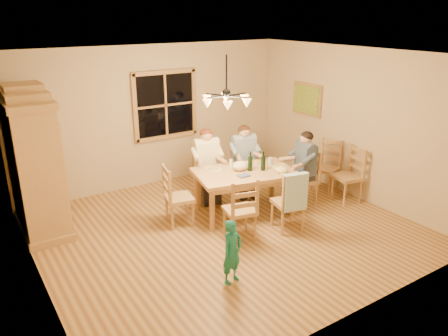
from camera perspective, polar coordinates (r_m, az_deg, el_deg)
floor at (r=7.00m, az=0.28°, el=-7.99°), size 5.50×5.50×0.00m
ceiling at (r=6.22m, az=0.33°, el=14.61°), size 5.50×5.00×0.02m
wall_back at (r=8.61m, az=-8.91°, el=6.72°), size 5.50×0.02×2.70m
wall_left at (r=5.56m, az=-24.17°, el=-2.14°), size 0.02×5.00×2.70m
wall_right at (r=8.26m, az=16.56°, el=5.58°), size 0.02×5.00×2.70m
window at (r=8.62m, az=-7.66°, el=8.15°), size 1.30×0.06×1.30m
painting at (r=8.99m, az=10.77°, el=8.78°), size 0.06×0.78×0.64m
chandelier at (r=6.30m, az=0.32°, el=8.96°), size 0.77×0.68×0.71m
armoire at (r=7.19m, az=-23.49°, el=0.24°), size 0.66×1.40×2.30m
dining_table at (r=7.29m, az=2.72°, el=-1.21°), size 1.81×1.32×0.76m
chair_far_left at (r=7.95m, az=-2.24°, el=-2.09°), size 0.52×0.50×0.99m
chair_far_right at (r=8.19m, az=2.58°, el=-1.41°), size 0.52×0.50×0.99m
chair_near_left at (r=6.63m, az=2.06°, el=-6.73°), size 0.52×0.50×0.99m
chair_near_right at (r=6.96m, az=8.31°, el=-5.60°), size 0.52×0.50×0.99m
chair_end_left at (r=7.08m, az=-5.82°, el=-5.03°), size 0.50×0.52×0.99m
chair_end_right at (r=7.91m, az=10.25°, el=-2.52°), size 0.50×0.52×0.99m
adult_woman at (r=7.77m, az=-2.29°, el=1.60°), size 0.46×0.49×0.87m
adult_plaid_man at (r=8.01m, az=2.64°, el=2.17°), size 0.46×0.49×0.87m
adult_slate_man at (r=7.72m, az=10.50°, el=1.17°), size 0.49×0.46×0.87m
towel at (r=6.65m, az=9.26°, el=-3.15°), size 0.39×0.18×0.58m
wine_bottle_a at (r=7.24m, az=3.45°, el=0.91°), size 0.08×0.08×0.33m
wine_bottle_b at (r=7.27m, az=5.15°, el=0.94°), size 0.08×0.08×0.33m
plate_woman at (r=7.31m, az=-1.36°, el=-0.17°), size 0.26×0.26×0.02m
plate_plaid at (r=7.60m, az=3.97°, el=0.60°), size 0.26×0.26×0.02m
plate_slate at (r=7.51m, az=7.13°, el=0.26°), size 0.26×0.26×0.02m
wine_glass_a at (r=7.40m, az=0.93°, el=0.60°), size 0.06×0.06×0.14m
wine_glass_b at (r=7.55m, az=6.05°, el=0.87°), size 0.06×0.06×0.14m
cap at (r=7.20m, az=7.57°, el=-0.25°), size 0.20×0.20×0.11m
napkin at (r=7.01m, az=2.60°, el=-1.00°), size 0.21×0.17×0.03m
cloth_bundle at (r=7.27m, az=2.12°, el=0.29°), size 0.28×0.22×0.15m
child at (r=5.55m, az=1.07°, el=-10.90°), size 0.35×0.28×0.86m
chair_spare_front at (r=8.21m, az=15.69°, el=-2.13°), size 0.49×0.50×0.99m
chair_spare_back at (r=8.54m, az=13.06°, el=-1.03°), size 0.54×0.55×0.99m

